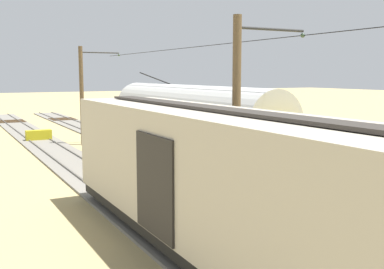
{
  "coord_description": "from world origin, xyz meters",
  "views": [
    {
      "loc": [
        8.58,
        19.18,
        4.85
      ],
      "look_at": [
        -1.87,
        -0.25,
        1.98
      ],
      "focal_mm": 43.43,
      "sensor_mm": 36.0,
      "label": 1
    }
  ],
  "objects_px": {
    "vintage_streetcar": "(189,125)",
    "boxcar_adjacent": "(205,176)",
    "catenary_pole_mid_near": "(238,115)",
    "switch_stand": "(164,137)",
    "track_end_bumper": "(39,136)",
    "catenary_pole_foreground": "(83,94)"
  },
  "relations": [
    {
      "from": "catenary_pole_mid_near",
      "to": "switch_stand",
      "type": "height_order",
      "value": "catenary_pole_mid_near"
    },
    {
      "from": "boxcar_adjacent",
      "to": "catenary_pole_mid_near",
      "type": "distance_m",
      "value": 3.55
    },
    {
      "from": "vintage_streetcar",
      "to": "catenary_pole_mid_near",
      "type": "distance_m",
      "value": 8.96
    },
    {
      "from": "vintage_streetcar",
      "to": "track_end_bumper",
      "type": "xyz_separation_m",
      "value": [
        5.11,
        -13.8,
        -1.86
      ]
    },
    {
      "from": "catenary_pole_mid_near",
      "to": "track_end_bumper",
      "type": "bearing_deg",
      "value": -83.64
    },
    {
      "from": "boxcar_adjacent",
      "to": "catenary_pole_foreground",
      "type": "distance_m",
      "value": 21.33
    },
    {
      "from": "vintage_streetcar",
      "to": "boxcar_adjacent",
      "type": "relative_size",
      "value": 1.24
    },
    {
      "from": "catenary_pole_foreground",
      "to": "switch_stand",
      "type": "relative_size",
      "value": 5.45
    },
    {
      "from": "vintage_streetcar",
      "to": "catenary_pole_foreground",
      "type": "distance_m",
      "value": 10.94
    },
    {
      "from": "catenary_pole_foreground",
      "to": "switch_stand",
      "type": "xyz_separation_m",
      "value": [
        -4.32,
        3.83,
        -2.83
      ]
    },
    {
      "from": "switch_stand",
      "to": "catenary_pole_foreground",
      "type": "bearing_deg",
      "value": -41.55
    },
    {
      "from": "vintage_streetcar",
      "to": "catenary_pole_foreground",
      "type": "height_order",
      "value": "catenary_pole_foreground"
    },
    {
      "from": "catenary_pole_foreground",
      "to": "track_end_bumper",
      "type": "distance_m",
      "value": 5.15
    },
    {
      "from": "vintage_streetcar",
      "to": "switch_stand",
      "type": "height_order",
      "value": "vintage_streetcar"
    },
    {
      "from": "catenary_pole_foreground",
      "to": "track_end_bumper",
      "type": "height_order",
      "value": "catenary_pole_foreground"
    },
    {
      "from": "catenary_pole_foreground",
      "to": "track_end_bumper",
      "type": "bearing_deg",
      "value": -52.69
    },
    {
      "from": "boxcar_adjacent",
      "to": "switch_stand",
      "type": "height_order",
      "value": "boxcar_adjacent"
    },
    {
      "from": "catenary_pole_foreground",
      "to": "track_end_bumper",
      "type": "xyz_separation_m",
      "value": [
        2.48,
        -3.25,
        -3.13
      ]
    },
    {
      "from": "vintage_streetcar",
      "to": "catenary_pole_foreground",
      "type": "xyz_separation_m",
      "value": [
        2.63,
        -10.54,
        1.27
      ]
    },
    {
      "from": "catenary_pole_foreground",
      "to": "boxcar_adjacent",
      "type": "bearing_deg",
      "value": 83.3
    },
    {
      "from": "catenary_pole_foreground",
      "to": "vintage_streetcar",
      "type": "bearing_deg",
      "value": 104.02
    },
    {
      "from": "boxcar_adjacent",
      "to": "track_end_bumper",
      "type": "xyz_separation_m",
      "value": [
        -0.0,
        -24.4,
        -1.76
      ]
    }
  ]
}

